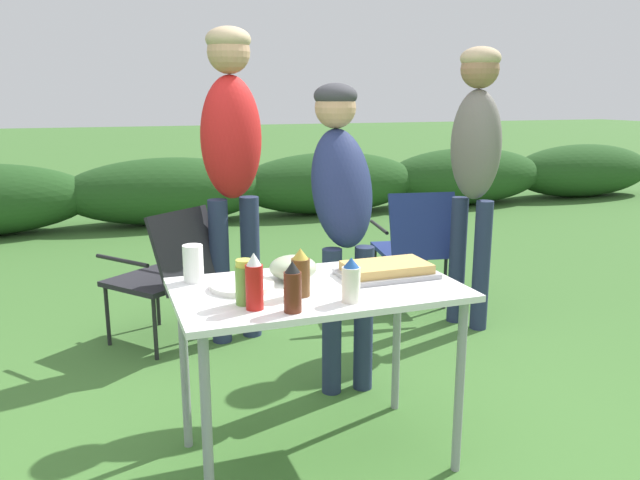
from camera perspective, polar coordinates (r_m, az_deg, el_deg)
ground_plane at (r=2.74m, az=-0.23°, el=-19.22°), size 60.00×60.00×0.00m
shrub_hedge at (r=7.46m, az=-13.70°, el=4.39°), size 14.40×0.90×0.77m
folding_table at (r=2.45m, az=-0.25°, el=-5.98°), size 1.10×0.64×0.74m
food_tray at (r=2.56m, az=6.10°, el=-2.75°), size 0.39×0.23×0.06m
plate_stack at (r=2.41m, az=-7.14°, el=-4.18°), size 0.25×0.25×0.02m
mixing_bowl at (r=2.50m, az=-2.47°, el=-2.55°), size 0.19×0.19×0.10m
paper_cup_stack at (r=2.51m, az=-11.52°, el=-2.12°), size 0.08×0.08×0.15m
mayo_bottle at (r=2.23m, az=2.86°, el=-3.75°), size 0.07×0.07×0.16m
beer_bottle at (r=2.29m, az=-1.79°, el=-3.07°), size 0.07×0.07×0.18m
bbq_sauce_bottle at (r=2.12m, az=-2.52°, el=-4.40°), size 0.06×0.06×0.18m
relish_jar at (r=2.22m, az=-6.88°, el=-3.88°), size 0.07×0.07×0.16m
ketchup_bottle at (r=2.16m, az=-6.03°, el=-3.88°), size 0.06×0.06×0.20m
standing_person_in_dark_puffer at (r=3.07m, az=2.00°, el=3.97°), size 0.33×0.45×1.52m
standing_person_with_beanie at (r=3.67m, az=-8.08°, el=8.30°), size 0.41×0.33×1.84m
standing_person_in_red_jacket at (r=3.99m, az=14.01°, el=7.71°), size 0.35×0.40×1.75m
camp_chair_green_behind_table at (r=4.39m, az=8.66°, el=-0.17°), size 0.56×0.66×0.83m
camp_chair_near_hedge at (r=3.76m, az=-13.82°, el=-2.66°), size 0.73×0.75×0.83m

